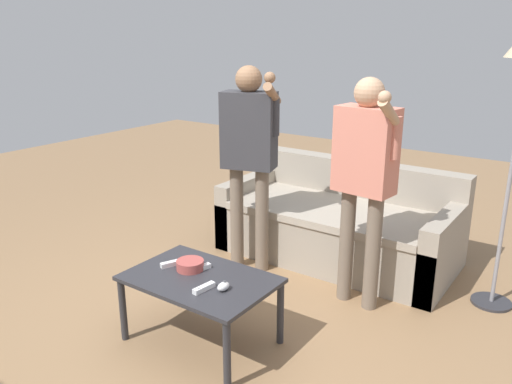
% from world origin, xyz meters
% --- Properties ---
extents(ground_plane, '(12.00, 12.00, 0.00)m').
position_xyz_m(ground_plane, '(0.00, 0.00, 0.00)').
color(ground_plane, '#93704C').
extents(couch, '(1.94, 0.95, 0.78)m').
position_xyz_m(couch, '(0.20, 1.49, 0.28)').
color(couch, '#9E9384').
rests_on(couch, ground).
extents(coffee_table, '(0.89, 0.60, 0.44)m').
position_xyz_m(coffee_table, '(0.08, -0.19, 0.39)').
color(coffee_table, '#2D2D33').
rests_on(coffee_table, ground).
extents(snack_bowl, '(0.17, 0.17, 0.06)m').
position_xyz_m(snack_bowl, '(-0.04, -0.14, 0.47)').
color(snack_bowl, '#B24C47').
rests_on(snack_bowl, coffee_table).
extents(game_remote_nunchuk, '(0.06, 0.09, 0.05)m').
position_xyz_m(game_remote_nunchuk, '(0.30, -0.24, 0.47)').
color(game_remote_nunchuk, white).
rests_on(game_remote_nunchuk, coffee_table).
extents(player_right, '(0.47, 0.36, 1.60)m').
position_xyz_m(player_right, '(0.68, 0.82, 1.01)').
color(player_right, '#756656').
rests_on(player_right, ground).
extents(player_left, '(0.52, 0.32, 1.63)m').
position_xyz_m(player_left, '(-0.29, 0.84, 1.03)').
color(player_left, '#756656').
rests_on(player_left, ground).
extents(game_remote_wand_near, '(0.08, 0.15, 0.03)m').
position_xyz_m(game_remote_wand_near, '(0.02, -0.12, 0.46)').
color(game_remote_wand_near, white).
rests_on(game_remote_wand_near, coffee_table).
extents(game_remote_wand_far, '(0.05, 0.15, 0.03)m').
position_xyz_m(game_remote_wand_far, '(0.21, -0.30, 0.46)').
color(game_remote_wand_far, white).
rests_on(game_remote_wand_far, coffee_table).
extents(game_remote_wand_spare, '(0.09, 0.15, 0.03)m').
position_xyz_m(game_remote_wand_spare, '(-0.17, -0.17, 0.46)').
color(game_remote_wand_spare, white).
rests_on(game_remote_wand_spare, coffee_table).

